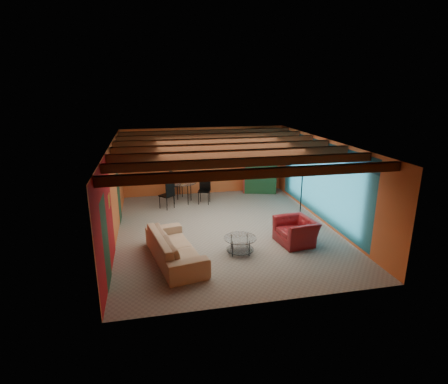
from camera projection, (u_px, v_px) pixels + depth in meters
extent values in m
cube|color=gray|center=(225.00, 229.00, 11.17)|extent=(6.50, 8.00, 0.01)
cube|color=silver|center=(225.00, 143.00, 10.39)|extent=(6.50, 8.00, 0.01)
cube|color=#C45C2D|center=(205.00, 161.00, 14.53)|extent=(6.50, 0.02, 2.70)
cube|color=maroon|center=(113.00, 194.00, 10.13)|extent=(0.02, 8.00, 2.70)
cube|color=#296F76|center=(325.00, 182.00, 11.43)|extent=(0.02, 8.00, 2.70)
imported|color=tan|center=(175.00, 247.00, 9.09)|extent=(1.47, 2.67, 0.74)
imported|color=maroon|center=(296.00, 231.00, 10.10)|extent=(1.10, 1.22, 0.71)
cube|color=maroon|center=(259.00, 166.00, 14.76)|extent=(1.37, 0.93, 2.19)
cube|color=black|center=(182.00, 155.00, 14.22)|extent=(1.05, 0.03, 0.65)
imported|color=#26661E|center=(260.00, 134.00, 14.38)|extent=(0.41, 0.36, 0.45)
imported|color=orange|center=(182.00, 172.00, 13.37)|extent=(0.22, 0.22, 0.18)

